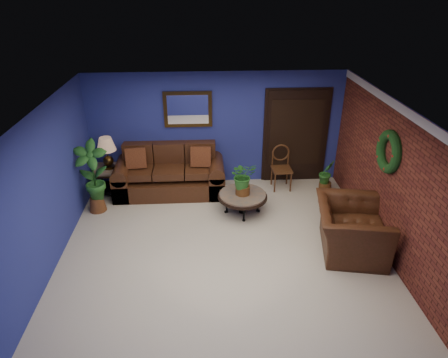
{
  "coord_description": "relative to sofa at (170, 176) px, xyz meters",
  "views": [
    {
      "loc": [
        -0.31,
        -5.71,
        4.24
      ],
      "look_at": [
        0.05,
        0.55,
        1.03
      ],
      "focal_mm": 32.0,
      "sensor_mm": 36.0,
      "label": 1
    }
  ],
  "objects": [
    {
      "name": "coffee_table",
      "position": [
        1.48,
        -1.0,
        0.02
      ],
      "size": [
        0.97,
        0.97,
        0.42
      ],
      "rotation": [
        0.0,
        0.0,
        0.2
      ],
      "color": "#534D49",
      "rests_on": "ground"
    },
    {
      "name": "ceiling",
      "position": [
        1.03,
        -2.09,
        2.16
      ],
      "size": [
        5.5,
        5.0,
        0.02
      ],
      "primitive_type": "cube",
      "color": "white",
      "rests_on": "wall_back"
    },
    {
      "name": "closet_door",
      "position": [
        2.78,
        0.38,
        0.71
      ],
      "size": [
        1.44,
        0.06,
        2.18
      ],
      "primitive_type": "cube",
      "color": "black",
      "rests_on": "wall_back"
    },
    {
      "name": "wall_back",
      "position": [
        1.03,
        0.41,
        0.91
      ],
      "size": [
        5.5,
        0.04,
        2.5
      ],
      "primitive_type": "cube",
      "color": "navy",
      "rests_on": "ground"
    },
    {
      "name": "floor",
      "position": [
        1.03,
        -2.09,
        -0.34
      ],
      "size": [
        5.5,
        5.5,
        0.0
      ],
      "primitive_type": "plane",
      "color": "beige",
      "rests_on": "ground"
    },
    {
      "name": "tall_plant",
      "position": [
        -1.42,
        -0.77,
        0.46
      ],
      "size": [
        0.66,
        0.45,
        1.48
      ],
      "color": "brown",
      "rests_on": "ground"
    },
    {
      "name": "side_chair",
      "position": [
        2.43,
        0.03,
        0.21
      ],
      "size": [
        0.43,
        0.43,
        0.97
      ],
      "rotation": [
        0.0,
        0.0,
        0.04
      ],
      "color": "#533217",
      "rests_on": "ground"
    },
    {
      "name": "armchair",
      "position": [
        3.18,
        -2.33,
        0.08
      ],
      "size": [
        1.37,
        1.5,
        0.85
      ],
      "primitive_type": "imported",
      "rotation": [
        0.0,
        0.0,
        1.38
      ],
      "color": "#452013",
      "rests_on": "ground"
    },
    {
      "name": "wall_left",
      "position": [
        -1.72,
        -2.09,
        0.91
      ],
      "size": [
        0.04,
        5.0,
        2.5
      ],
      "primitive_type": "cube",
      "color": "navy",
      "rests_on": "ground"
    },
    {
      "name": "coffee_plant",
      "position": [
        1.48,
        -1.0,
        0.44
      ],
      "size": [
        0.57,
        0.52,
        0.68
      ],
      "color": "brown",
      "rests_on": "coffee_table"
    },
    {
      "name": "end_table",
      "position": [
        -1.27,
        -0.04,
        0.11
      ],
      "size": [
        0.65,
        0.65,
        0.6
      ],
      "color": "#534D49",
      "rests_on": "ground"
    },
    {
      "name": "wreath",
      "position": [
        3.72,
        -2.04,
        1.36
      ],
      "size": [
        0.16,
        0.72,
        0.72
      ],
      "primitive_type": "torus",
      "rotation": [
        0.0,
        1.57,
        0.0
      ],
      "color": "black",
      "rests_on": "wall_right_brick"
    },
    {
      "name": "table_lamp",
      "position": [
        -1.27,
        -0.04,
        0.68
      ],
      "size": [
        0.4,
        0.4,
        0.66
      ],
      "color": "#3C2910",
      "rests_on": "end_table"
    },
    {
      "name": "sofa",
      "position": [
        0.0,
        0.0,
        0.0
      ],
      "size": [
        2.33,
        1.01,
        1.05
      ],
      "color": "#452013",
      "rests_on": "ground"
    },
    {
      "name": "wall_mirror",
      "position": [
        0.43,
        0.37,
        1.38
      ],
      "size": [
        1.02,
        0.06,
        0.77
      ],
      "primitive_type": "cube",
      "color": "#3C2910",
      "rests_on": "wall_back"
    },
    {
      "name": "floor_plant",
      "position": [
        3.38,
        -0.21,
        0.03
      ],
      "size": [
        0.38,
        0.34,
        0.74
      ],
      "color": "brown",
      "rests_on": "ground"
    },
    {
      "name": "wall_right_brick",
      "position": [
        3.78,
        -2.09,
        0.91
      ],
      "size": [
        0.04,
        5.0,
        2.5
      ],
      "primitive_type": "cube",
      "color": "maroon",
      "rests_on": "ground"
    },
    {
      "name": "crown_molding",
      "position": [
        3.75,
        -2.09,
        2.09
      ],
      "size": [
        0.03,
        5.0,
        0.14
      ],
      "primitive_type": "cube",
      "color": "white",
      "rests_on": "wall_right_brick"
    }
  ]
}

